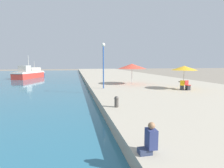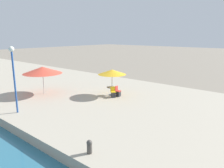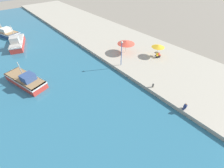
% 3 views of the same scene
% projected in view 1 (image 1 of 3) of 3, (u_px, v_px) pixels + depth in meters
% --- Properties ---
extents(quay_promenade, '(16.00, 90.00, 0.63)m').
position_uv_depth(quay_promenade, '(125.00, 78.00, 34.09)').
color(quay_promenade, '#B2A893').
rests_on(quay_promenade, ground_plane).
extents(fishing_boat_far, '(4.94, 8.40, 4.70)m').
position_uv_depth(fishing_boat_far, '(29.00, 74.00, 36.26)').
color(fishing_boat_far, red).
rests_on(fishing_boat_far, water_basin).
extents(fishing_boat_distant, '(6.38, 10.29, 3.57)m').
position_uv_depth(fishing_boat_distant, '(35.00, 72.00, 45.74)').
color(fishing_boat_distant, navy).
rests_on(fishing_boat_distant, water_basin).
extents(cafe_umbrella_pink, '(2.48, 2.48, 2.30)m').
position_uv_depth(cafe_umbrella_pink, '(184.00, 68.00, 17.19)').
color(cafe_umbrella_pink, '#B7B7B7').
rests_on(cafe_umbrella_pink, quay_promenade).
extents(cafe_umbrella_white, '(3.48, 3.48, 2.49)m').
position_uv_depth(cafe_umbrella_white, '(132.00, 66.00, 21.31)').
color(cafe_umbrella_white, '#B7B7B7').
rests_on(cafe_umbrella_white, quay_promenade).
extents(cafe_table, '(0.80, 0.80, 0.74)m').
position_uv_depth(cafe_table, '(183.00, 84.00, 17.36)').
color(cafe_table, '#333338').
rests_on(cafe_table, quay_promenade).
extents(cafe_chair_left, '(0.44, 0.47, 0.91)m').
position_uv_depth(cafe_chair_left, '(188.00, 87.00, 16.70)').
color(cafe_chair_left, '#2D2D33').
rests_on(cafe_chair_left, quay_promenade).
extents(cafe_chair_right, '(0.58, 0.58, 0.91)m').
position_uv_depth(cafe_chair_right, '(182.00, 87.00, 16.73)').
color(cafe_chair_right, '#2D2D33').
rests_on(cafe_chair_right, quay_promenade).
extents(person_at_quay, '(0.50, 0.36, 0.92)m').
position_uv_depth(person_at_quay, '(150.00, 140.00, 4.96)').
color(person_at_quay, '#333D5B').
rests_on(person_at_quay, quay_promenade).
extents(mooring_bollard, '(0.26, 0.26, 0.65)m').
position_uv_depth(mooring_bollard, '(116.00, 101.00, 10.22)').
color(mooring_bollard, '#4C4742').
rests_on(mooring_bollard, quay_promenade).
extents(lamppost, '(0.36, 0.36, 4.56)m').
position_uv_depth(lamppost, '(103.00, 58.00, 17.47)').
color(lamppost, '#28519E').
rests_on(lamppost, quay_promenade).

